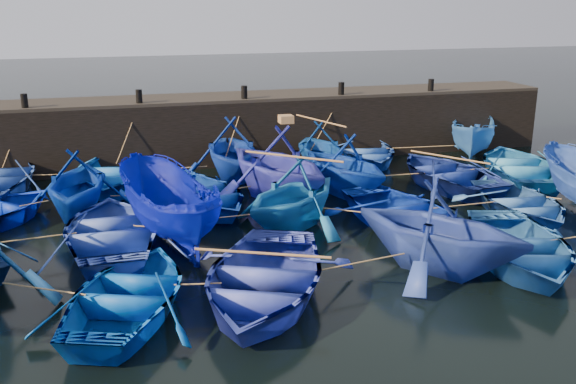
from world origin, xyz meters
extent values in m
plane|color=black|center=(0.00, 0.00, 0.00)|extent=(120.00, 120.00, 0.00)
cube|color=black|center=(0.00, 10.50, 1.25)|extent=(26.00, 2.50, 2.50)
cube|color=black|center=(0.00, 10.50, 2.56)|extent=(26.00, 2.50, 0.12)
cylinder|color=black|center=(-8.00, 9.60, 2.87)|extent=(0.24, 0.24, 0.50)
cylinder|color=black|center=(-4.00, 9.60, 2.87)|extent=(0.24, 0.24, 0.50)
cylinder|color=black|center=(0.00, 9.60, 2.87)|extent=(0.24, 0.24, 0.50)
cylinder|color=black|center=(4.00, 9.60, 2.87)|extent=(0.24, 0.24, 0.50)
cylinder|color=black|center=(8.00, 9.60, 2.87)|extent=(0.24, 0.24, 0.50)
imported|color=#0645BE|center=(-5.01, 7.56, 0.57)|extent=(4.85, 6.10, 1.13)
imported|color=#0B2D9B|center=(-0.95, 7.51, 1.14)|extent=(4.13, 4.67, 2.29)
imported|color=#0A41A1|center=(2.46, 7.57, 0.98)|extent=(3.28, 3.79, 1.96)
imported|color=#1F48A7|center=(4.68, 8.42, 0.48)|extent=(3.95, 5.04, 0.95)
imported|color=blue|center=(9.34, 8.16, 0.90)|extent=(3.99, 4.87, 1.80)
imported|color=#012792|center=(-6.16, 4.73, 1.07)|extent=(3.97, 4.46, 2.15)
imported|color=#083295|center=(-2.60, 4.35, 0.52)|extent=(4.99, 5.88, 1.04)
imported|color=#232B9E|center=(0.02, 4.61, 1.28)|extent=(5.69, 6.07, 2.57)
imported|color=#072E9F|center=(2.36, 4.66, 1.07)|extent=(4.66, 5.01, 2.14)
imported|color=navy|center=(6.22, 4.57, 0.52)|extent=(4.14, 5.38, 1.03)
imported|color=blue|center=(9.08, 4.55, 0.55)|extent=(5.30, 6.25, 1.10)
imported|color=#2844AA|center=(-5.24, 1.63, 0.54)|extent=(3.76, 5.21, 1.07)
imported|color=#010C90|center=(-3.79, 1.80, 1.00)|extent=(3.14, 5.51, 2.01)
imported|color=#0F5CAB|center=(-0.21, 1.89, 1.06)|extent=(5.30, 5.22, 2.11)
imported|color=#07259F|center=(2.85, 1.00, 0.51)|extent=(4.32, 5.44, 1.01)
imported|color=#204C90|center=(6.73, 1.06, 0.45)|extent=(3.53, 4.66, 0.91)
imported|color=#003B9B|center=(-4.91, -2.21, 0.48)|extent=(4.69, 5.45, 0.95)
imported|color=#223299|center=(-2.12, -2.39, 0.56)|extent=(5.67, 6.45, 1.11)
imported|color=navy|center=(2.38, -1.92, 1.16)|extent=(5.70, 5.80, 2.31)
imported|color=#1C54A0|center=(4.49, -2.13, 0.51)|extent=(4.73, 5.69, 1.02)
cube|color=olive|center=(0.32, 4.61, 2.69)|extent=(0.43, 0.42, 0.25)
cylinder|color=tan|center=(-6.98, 7.76, 0.55)|extent=(2.15, 0.43, 0.04)
cylinder|color=tan|center=(-2.98, 7.54, 0.55)|extent=(2.25, 0.08, 0.04)
cylinder|color=tan|center=(0.75, 7.54, 0.55)|extent=(1.61, 0.09, 0.04)
cylinder|color=tan|center=(3.57, 7.99, 0.55)|extent=(0.45, 0.86, 0.04)
cylinder|color=tan|center=(7.01, 8.29, 0.55)|extent=(2.86, 0.30, 0.04)
cylinder|color=tan|center=(-7.45, 4.56, 0.55)|extent=(0.79, 0.37, 0.04)
cylinder|color=tan|center=(-4.38, 4.54, 0.55)|extent=(1.78, 0.41, 0.04)
cylinder|color=tan|center=(-1.29, 4.48, 0.55)|extent=(0.83, 0.29, 0.04)
cylinder|color=tan|center=(1.19, 4.63, 0.55)|extent=(0.54, 0.08, 0.04)
cylinder|color=tan|center=(4.29, 4.61, 0.55)|extent=(2.06, 0.13, 0.04)
cylinder|color=tan|center=(7.65, 4.56, 0.55)|extent=(1.07, 0.05, 0.04)
cylinder|color=tan|center=(-7.15, 1.52, 0.55)|extent=(2.03, 0.26, 0.04)
cylinder|color=tan|center=(-4.51, 1.71, 0.55)|extent=(0.36, 0.20, 0.04)
cylinder|color=tan|center=(-2.00, 1.84, 0.55)|extent=(1.78, 0.12, 0.04)
cylinder|color=tan|center=(1.32, 1.44, 0.55)|extent=(1.28, 0.92, 0.04)
cylinder|color=tan|center=(4.79, 1.03, 0.55)|extent=(2.08, 0.10, 0.04)
cylinder|color=tan|center=(7.79, 0.91, 0.55)|extent=(0.34, 0.32, 0.04)
cylinder|color=tan|center=(-6.68, -1.67, 0.55)|extent=(1.76, 1.10, 0.04)
cylinder|color=tan|center=(-3.52, -2.30, 0.55)|extent=(1.00, 0.22, 0.04)
cylinder|color=tan|center=(0.13, -2.15, 0.55)|extent=(2.71, 0.51, 0.04)
cylinder|color=tan|center=(3.44, -2.02, 0.55)|extent=(0.34, 0.24, 0.04)
cylinder|color=tan|center=(-8.48, 9.33, 1.58)|extent=(1.00, 0.39, 2.09)
cylinder|color=tan|center=(-4.50, 9.13, 1.58)|extent=(1.05, 0.79, 2.09)
cylinder|color=tan|center=(-0.48, 9.11, 1.58)|extent=(1.00, 0.83, 2.09)
cylinder|color=tan|center=(3.23, 9.14, 1.58)|extent=(1.58, 0.77, 2.09)
cylinder|color=tan|center=(4.34, 9.56, 1.58)|extent=(0.72, 0.16, 2.08)
cylinder|color=tan|center=(8.67, 9.43, 1.58)|extent=(1.37, 0.18, 2.09)
cylinder|color=#99724C|center=(2.46, 7.57, 1.99)|extent=(1.08, 2.84, 0.06)
cylinder|color=#99724C|center=(6.22, 4.57, 1.06)|extent=(1.77, 2.49, 0.06)
cylinder|color=#99724C|center=(-0.21, 1.89, 2.14)|extent=(2.34, 1.97, 0.06)
cylinder|color=#99724C|center=(-2.12, -2.39, 1.14)|extent=(2.74, 1.32, 0.06)
camera|label=1|loc=(-4.99, -14.89, 6.45)|focal=40.00mm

